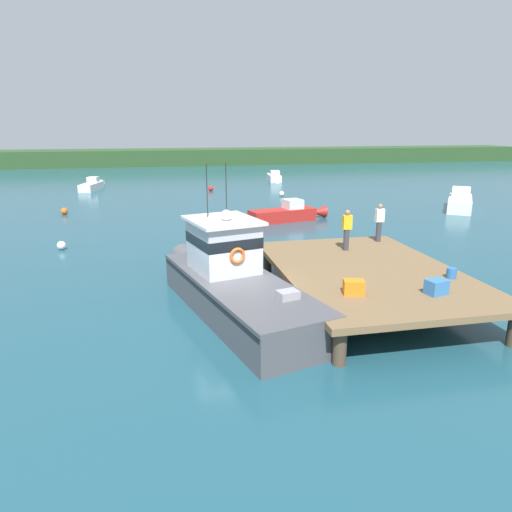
{
  "coord_description": "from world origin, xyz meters",
  "views": [
    {
      "loc": [
        -2.15,
        -14.3,
        6.01
      ],
      "look_at": [
        1.2,
        1.7,
        1.4
      ],
      "focal_mm": 32.51,
      "sensor_mm": 36.0,
      "label": 1
    }
  ],
  "objects_px": {
    "mooring_buoy_inshore": "(61,245)",
    "mooring_buoy_outer": "(211,188)",
    "main_fishing_boat": "(231,281)",
    "crate_single_by_cleat": "(354,287)",
    "moored_boat_near_channel": "(460,202)",
    "moored_boat_mid_harbor": "(288,214)",
    "crate_single_far": "(436,287)",
    "mooring_buoy_spare_mooring": "(282,194)",
    "deckhand_further_back": "(347,229)",
    "moored_boat_far_right": "(274,177)",
    "bait_bucket": "(451,273)",
    "moored_boat_far_left": "(93,185)",
    "deckhand_by_the_boat": "(379,222)",
    "mooring_buoy_channel_marker": "(64,211)"
  },
  "relations": [
    {
      "from": "crate_single_far",
      "to": "deckhand_further_back",
      "type": "height_order",
      "value": "deckhand_further_back"
    },
    {
      "from": "moored_boat_near_channel",
      "to": "mooring_buoy_inshore",
      "type": "xyz_separation_m",
      "value": [
        -26.93,
        -6.52,
        -0.32
      ]
    },
    {
      "from": "bait_bucket",
      "to": "mooring_buoy_channel_marker",
      "type": "relative_size",
      "value": 0.72
    },
    {
      "from": "moored_boat_far_right",
      "to": "deckhand_further_back",
      "type": "bearing_deg",
      "value": -99.25
    },
    {
      "from": "moored_boat_near_channel",
      "to": "deckhand_by_the_boat",
      "type": "bearing_deg",
      "value": -135.51
    },
    {
      "from": "main_fishing_boat",
      "to": "mooring_buoy_spare_mooring",
      "type": "relative_size",
      "value": 21.67
    },
    {
      "from": "moored_boat_far_right",
      "to": "bait_bucket",
      "type": "bearing_deg",
      "value": -95.28
    },
    {
      "from": "crate_single_far",
      "to": "main_fishing_boat",
      "type": "bearing_deg",
      "value": 151.99
    },
    {
      "from": "crate_single_by_cleat",
      "to": "mooring_buoy_outer",
      "type": "xyz_separation_m",
      "value": [
        -0.64,
        32.08,
        -1.17
      ]
    },
    {
      "from": "main_fishing_boat",
      "to": "mooring_buoy_channel_marker",
      "type": "height_order",
      "value": "main_fishing_boat"
    },
    {
      "from": "moored_boat_far_right",
      "to": "moored_boat_mid_harbor",
      "type": "height_order",
      "value": "moored_boat_mid_harbor"
    },
    {
      "from": "bait_bucket",
      "to": "moored_boat_far_left",
      "type": "relative_size",
      "value": 0.07
    },
    {
      "from": "mooring_buoy_spare_mooring",
      "to": "deckhand_further_back",
      "type": "bearing_deg",
      "value": -98.47
    },
    {
      "from": "crate_single_far",
      "to": "mooring_buoy_inshore",
      "type": "relative_size",
      "value": 1.36
    },
    {
      "from": "moored_boat_far_left",
      "to": "deckhand_by_the_boat",
      "type": "bearing_deg",
      "value": -62.39
    },
    {
      "from": "moored_boat_far_right",
      "to": "mooring_buoy_inshore",
      "type": "xyz_separation_m",
      "value": [
        -17.66,
        -26.64,
        -0.2
      ]
    },
    {
      "from": "deckhand_further_back",
      "to": "moored_boat_far_left",
      "type": "bearing_deg",
      "value": 113.82
    },
    {
      "from": "mooring_buoy_inshore",
      "to": "mooring_buoy_outer",
      "type": "xyz_separation_m",
      "value": [
        9.78,
        20.11,
        0.03
      ]
    },
    {
      "from": "crate_single_far",
      "to": "moored_boat_mid_harbor",
      "type": "relative_size",
      "value": 0.11
    },
    {
      "from": "moored_boat_far_left",
      "to": "mooring_buoy_inshore",
      "type": "height_order",
      "value": "moored_boat_far_left"
    },
    {
      "from": "deckhand_by_the_boat",
      "to": "bait_bucket",
      "type": "bearing_deg",
      "value": -89.1
    },
    {
      "from": "main_fishing_boat",
      "to": "crate_single_by_cleat",
      "type": "relative_size",
      "value": 16.56
    },
    {
      "from": "deckhand_by_the_boat",
      "to": "mooring_buoy_channel_marker",
      "type": "bearing_deg",
      "value": 134.04
    },
    {
      "from": "main_fishing_boat",
      "to": "crate_single_by_cleat",
      "type": "bearing_deg",
      "value": -37.53
    },
    {
      "from": "moored_boat_far_right",
      "to": "crate_single_by_cleat",
      "type": "bearing_deg",
      "value": -100.61
    },
    {
      "from": "moored_boat_far_right",
      "to": "mooring_buoy_outer",
      "type": "distance_m",
      "value": 10.23
    },
    {
      "from": "deckhand_further_back",
      "to": "mooring_buoy_spare_mooring",
      "type": "height_order",
      "value": "deckhand_further_back"
    },
    {
      "from": "deckhand_by_the_boat",
      "to": "mooring_buoy_channel_marker",
      "type": "height_order",
      "value": "deckhand_by_the_boat"
    },
    {
      "from": "main_fishing_boat",
      "to": "mooring_buoy_channel_marker",
      "type": "xyz_separation_m",
      "value": [
        -8.8,
        19.62,
        -0.77
      ]
    },
    {
      "from": "moored_boat_mid_harbor",
      "to": "crate_single_far",
      "type": "bearing_deg",
      "value": -90.9
    },
    {
      "from": "mooring_buoy_spare_mooring",
      "to": "deckhand_by_the_boat",
      "type": "bearing_deg",
      "value": -93.83
    },
    {
      "from": "crate_single_by_cleat",
      "to": "moored_boat_near_channel",
      "type": "bearing_deg",
      "value": 48.24
    },
    {
      "from": "crate_single_by_cleat",
      "to": "moored_boat_far_right",
      "type": "xyz_separation_m",
      "value": [
        7.23,
        38.6,
        -0.99
      ]
    },
    {
      "from": "moored_boat_mid_harbor",
      "to": "deckhand_further_back",
      "type": "bearing_deg",
      "value": -94.49
    },
    {
      "from": "crate_single_far",
      "to": "moored_boat_near_channel",
      "type": "xyz_separation_m",
      "value": [
        14.11,
        18.99,
        -0.88
      ]
    },
    {
      "from": "mooring_buoy_spare_mooring",
      "to": "mooring_buoy_outer",
      "type": "bearing_deg",
      "value": 140.58
    },
    {
      "from": "moored_boat_far_left",
      "to": "mooring_buoy_spare_mooring",
      "type": "height_order",
      "value": "moored_boat_far_left"
    },
    {
      "from": "deckhand_further_back",
      "to": "crate_single_by_cleat",
      "type": "bearing_deg",
      "value": -109.87
    },
    {
      "from": "deckhand_by_the_boat",
      "to": "mooring_buoy_outer",
      "type": "relative_size",
      "value": 3.32
    },
    {
      "from": "moored_boat_near_channel",
      "to": "mooring_buoy_outer",
      "type": "relative_size",
      "value": 11.7
    },
    {
      "from": "main_fishing_boat",
      "to": "mooring_buoy_channel_marker",
      "type": "bearing_deg",
      "value": 114.17
    },
    {
      "from": "bait_bucket",
      "to": "crate_single_by_cleat",
      "type": "bearing_deg",
      "value": -168.75
    },
    {
      "from": "moored_boat_far_left",
      "to": "moored_boat_mid_harbor",
      "type": "xyz_separation_m",
      "value": [
        14.44,
        -18.63,
        0.06
      ]
    },
    {
      "from": "crate_single_by_cleat",
      "to": "mooring_buoy_inshore",
      "type": "bearing_deg",
      "value": 131.06
    },
    {
      "from": "crate_single_by_cleat",
      "to": "moored_boat_far_right",
      "type": "distance_m",
      "value": 39.29
    },
    {
      "from": "mooring_buoy_spare_mooring",
      "to": "crate_single_far",
      "type": "bearing_deg",
      "value": -95.53
    },
    {
      "from": "crate_single_far",
      "to": "mooring_buoy_spare_mooring",
      "type": "bearing_deg",
      "value": 84.47
    },
    {
      "from": "deckhand_by_the_boat",
      "to": "moored_boat_near_channel",
      "type": "distance_m",
      "value": 18.08
    },
    {
      "from": "crate_single_far",
      "to": "moored_boat_far_left",
      "type": "relative_size",
      "value": 0.13
    },
    {
      "from": "moored_boat_near_channel",
      "to": "moored_boat_mid_harbor",
      "type": "relative_size",
      "value": 1.03
    }
  ]
}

